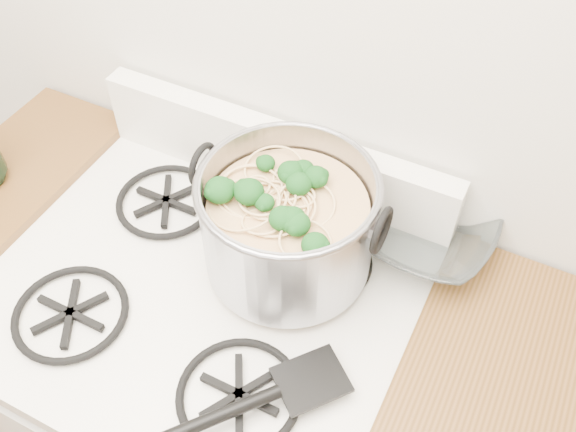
{
  "coord_description": "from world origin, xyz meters",
  "views": [
    {
      "loc": [
        0.45,
        0.74,
        1.87
      ],
      "look_at": [
        0.12,
        1.39,
        1.04
      ],
      "focal_mm": 40.0,
      "sensor_mm": 36.0,
      "label": 1
    }
  ],
  "objects": [
    {
      "name": "spatula",
      "position": [
        0.27,
        1.18,
        0.94
      ],
      "size": [
        0.42,
        0.42,
        0.02
      ],
      "primitive_type": null,
      "rotation": [
        0.0,
        0.0,
        -0.68
      ],
      "color": "black",
      "rests_on": "gas_range"
    },
    {
      "name": "gas_range",
      "position": [
        0.0,
        1.26,
        0.44
      ],
      "size": [
        0.76,
        0.66,
        0.92
      ],
      "color": "white",
      "rests_on": "ground"
    },
    {
      "name": "stock_pot",
      "position": [
        0.12,
        1.39,
        1.02
      ],
      "size": [
        0.34,
        0.31,
        0.21
      ],
      "color": "#97989F",
      "rests_on": "gas_range"
    },
    {
      "name": "glass_bowl",
      "position": [
        0.33,
        1.54,
        0.94
      ],
      "size": [
        0.11,
        0.11,
        0.03
      ],
      "primitive_type": "imported",
      "rotation": [
        0.0,
        0.0,
        -0.08
      ],
      "color": "white",
      "rests_on": "gas_range"
    },
    {
      "name": "counter_left",
      "position": [
        -0.51,
        1.26,
        0.46
      ],
      "size": [
        0.25,
        0.65,
        0.92
      ],
      "color": "silver",
      "rests_on": "ground"
    }
  ]
}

